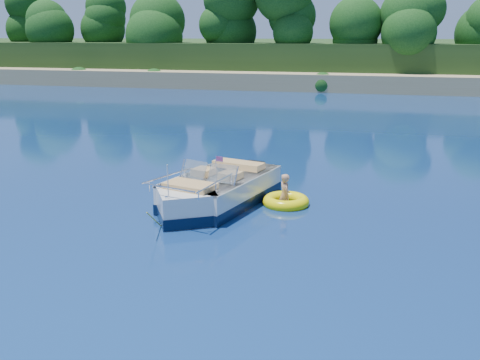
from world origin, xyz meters
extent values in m
plane|color=#0A1C48|center=(0.00, 0.00, 0.00)|extent=(160.00, 160.00, 0.00)
cube|color=#968557|center=(0.00, 38.00, 0.50)|extent=(170.00, 8.00, 2.00)
cube|color=black|center=(0.00, 65.00, 1.00)|extent=(170.00, 56.00, 6.00)
cylinder|color=black|center=(-18.00, 40.50, 3.10)|extent=(0.44, 0.44, 3.20)
sphere|color=black|center=(-18.00, 40.50, 6.14)|extent=(5.28, 5.28, 5.28)
cylinder|color=black|center=(0.00, 42.00, 3.30)|extent=(0.44, 0.44, 3.60)
sphere|color=black|center=(0.00, 42.00, 6.72)|extent=(5.94, 5.94, 5.94)
cube|color=silver|center=(1.33, 2.34, 0.31)|extent=(2.96, 4.25, 1.07)
cube|color=silver|center=(0.86, 0.58, 0.31)|extent=(1.97, 1.97, 1.07)
cube|color=black|center=(1.33, 2.34, 0.16)|extent=(3.00, 4.29, 0.31)
cube|color=black|center=(0.86, 0.58, 0.16)|extent=(2.01, 2.01, 0.31)
cube|color=tan|center=(1.41, 2.63, 0.61)|extent=(2.27, 3.03, 0.10)
cube|color=silver|center=(1.33, 2.34, 0.81)|extent=(3.00, 4.26, 0.06)
cube|color=black|center=(1.87, 4.38, 0.36)|extent=(0.63, 0.49, 0.92)
cube|color=#8C9EA5|center=(0.70, 1.77, 1.11)|extent=(0.84, 0.56, 0.49)
cube|color=#8C9EA5|center=(1.59, 1.53, 1.11)|extent=(0.82, 0.36, 0.49)
cube|color=tan|center=(0.82, 2.21, 0.85)|extent=(0.69, 0.69, 0.41)
cube|color=tan|center=(1.70, 1.97, 0.85)|extent=(0.69, 0.69, 0.41)
cube|color=tan|center=(1.59, 3.32, 0.85)|extent=(1.68, 0.95, 0.39)
cube|color=tan|center=(0.91, 0.77, 0.83)|extent=(1.50, 1.09, 0.35)
cylinder|color=silver|center=(0.66, -0.17, 1.28)|extent=(0.03, 0.03, 0.87)
cube|color=red|center=(1.50, 1.56, 1.52)|extent=(0.22, 0.07, 0.14)
cube|color=silver|center=(0.64, -0.22, 0.88)|extent=(0.11, 0.09, 0.05)
cylinder|color=gold|center=(0.40, -0.52, 0.36)|extent=(0.12, 1.10, 0.78)
torus|color=#F7EA06|center=(3.21, 2.60, 0.09)|extent=(1.67, 1.67, 0.36)
torus|color=red|center=(3.21, 2.60, 0.11)|extent=(1.37, 1.37, 0.12)
imported|color=tan|center=(3.16, 2.62, 0.00)|extent=(0.66, 0.79, 1.43)
camera|label=1|loc=(5.57, -12.23, 4.84)|focal=40.00mm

